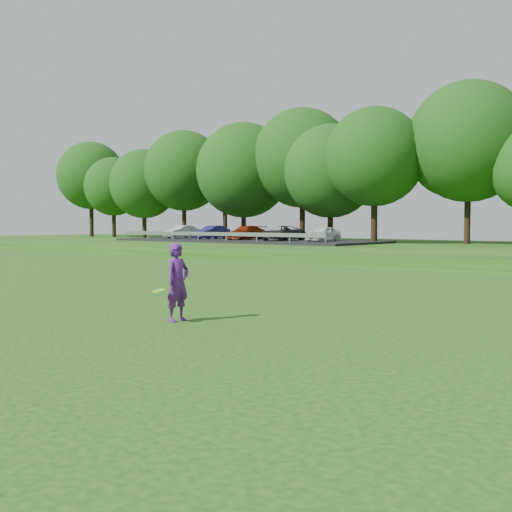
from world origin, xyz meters
The scene contains 4 objects.
ground centered at (0.00, 0.00, 0.00)m, with size 140.00×140.00×0.00m, color #1A410C.
walking_path centered at (0.00, 20.00, 0.02)m, with size 130.00×1.60×0.04m, color gray.
parking_lot centered at (-23.71, 32.81, 1.03)m, with size 24.00×9.00×1.38m.
woman centered at (1.36, 1.03, 0.89)m, with size 0.46×1.02×1.79m.
Camera 1 is at (12.01, -9.02, 2.26)m, focal length 45.00 mm.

